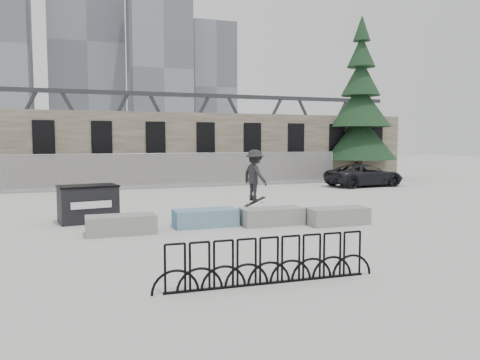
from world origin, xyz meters
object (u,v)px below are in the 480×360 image
object	(u,v)px
bike_rack	(269,261)
planter_center_left	(205,217)
spruce_tree	(360,114)
planter_center_right	(272,216)
skateboarder	(255,175)
dumpster	(88,203)
suv	(365,175)
planter_offset	(337,215)
planter_far_left	(121,224)

from	to	relation	value
bike_rack	planter_center_left	bearing A→B (deg)	86.27
spruce_tree	bike_rack	bearing A→B (deg)	-127.09
bike_rack	spruce_tree	size ratio (longest dim) A/B	0.39
planter_center_right	skateboarder	size ratio (longest dim) A/B	1.02
planter_center_left	dumpster	world-z (taller)	dumpster
dumpster	bike_rack	xyz separation A→B (m)	(3.10, -8.31, -0.19)
planter_center_left	suv	world-z (taller)	suv
planter_center_left	bike_rack	world-z (taller)	bike_rack
dumpster	bike_rack	world-z (taller)	dumpster
planter_offset	spruce_tree	bearing A→B (deg)	54.53
planter_center_right	planter_offset	distance (m)	2.15
planter_center_left	skateboarder	bearing A→B (deg)	20.51
planter_center_left	bike_rack	xyz separation A→B (m)	(-0.41, -6.22, 0.14)
planter_center_right	planter_offset	bearing A→B (deg)	-17.53
planter_center_right	bike_rack	xyz separation A→B (m)	(-2.52, -5.80, 0.14)
dumpster	skateboarder	world-z (taller)	skateboarder
planter_center_right	skateboarder	world-z (taller)	skateboarder
planter_offset	spruce_tree	distance (m)	19.63
dumpster	planter_center_left	bearing A→B (deg)	-40.29
bike_rack	suv	size ratio (longest dim) A/B	0.94
skateboarder	planter_center_right	bearing A→B (deg)	170.59
skateboarder	suv	bearing A→B (deg)	-65.97
spruce_tree	skateboarder	world-z (taller)	spruce_tree
bike_rack	skateboarder	bearing A→B (deg)	71.08
planter_center_right	spruce_tree	size ratio (longest dim) A/B	0.17
planter_far_left	spruce_tree	world-z (taller)	spruce_tree
planter_center_left	planter_center_right	bearing A→B (deg)	-11.20
planter_center_left	planter_offset	bearing A→B (deg)	-14.36
planter_offset	planter_center_left	bearing A→B (deg)	165.64
dumpster	planter_center_right	bearing A→B (deg)	-33.50
planter_center_right	planter_offset	xyz separation A→B (m)	(2.05, -0.65, 0.00)
planter_center_right	dumpster	size ratio (longest dim) A/B	0.97
planter_far_left	planter_center_left	xyz separation A→B (m)	(2.64, 0.35, 0.00)
planter_center_left	dumpster	distance (m)	4.09
suv	planter_offset	bearing A→B (deg)	137.83
planter_offset	suv	xyz separation A→B (m)	(8.24, 10.65, 0.36)
planter_far_left	skateboarder	xyz separation A→B (m)	(4.62, 1.09, 1.24)
planter_far_left	suv	world-z (taller)	suv
dumpster	planter_offset	bearing A→B (deg)	-31.79
planter_center_left	spruce_tree	bearing A→B (deg)	43.57
dumpster	suv	world-z (taller)	suv
planter_far_left	planter_center_left	bearing A→B (deg)	7.54
dumpster	skateboarder	size ratio (longest dim) A/B	1.05
planter_far_left	dumpster	distance (m)	2.61
spruce_tree	suv	distance (m)	6.93
planter_offset	dumpster	world-z (taller)	dumpster
planter_center_right	skateboarder	distance (m)	1.70
planter_offset	dumpster	size ratio (longest dim) A/B	0.97
bike_rack	spruce_tree	world-z (taller)	spruce_tree
planter_far_left	skateboarder	distance (m)	4.91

